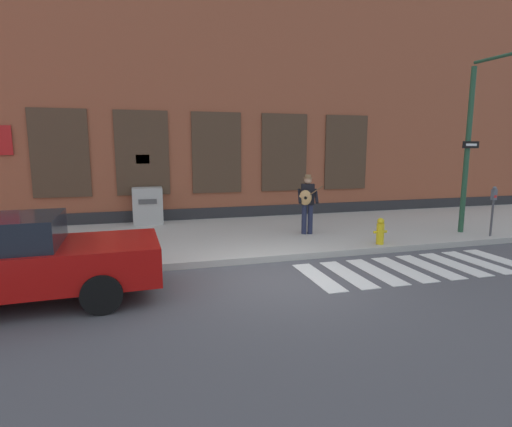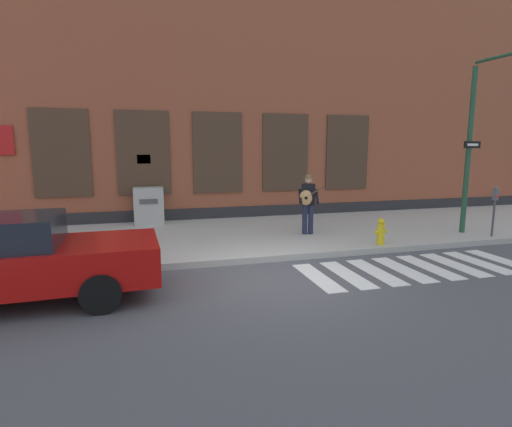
{
  "view_description": "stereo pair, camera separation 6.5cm",
  "coord_description": "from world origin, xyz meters",
  "px_view_note": "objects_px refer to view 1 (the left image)",
  "views": [
    {
      "loc": [
        -2.55,
        -7.46,
        2.65
      ],
      "look_at": [
        -0.02,
        1.47,
        1.14
      ],
      "focal_mm": 28.0,
      "sensor_mm": 36.0,
      "label": 1
    },
    {
      "loc": [
        -2.49,
        -7.48,
        2.65
      ],
      "look_at": [
        -0.02,
        1.47,
        1.14
      ],
      "focal_mm": 28.0,
      "sensor_mm": 36.0,
      "label": 2
    }
  ],
  "objects_px": {
    "utility_box": "(148,206)",
    "parking_meter": "(493,204)",
    "red_car": "(16,260)",
    "traffic_light": "(505,111)",
    "fire_hydrant": "(380,231)",
    "busker": "(307,201)"
  },
  "relations": [
    {
      "from": "utility_box",
      "to": "parking_meter",
      "type": "bearing_deg",
      "value": -26.27
    },
    {
      "from": "red_car",
      "to": "parking_meter",
      "type": "height_order",
      "value": "parking_meter"
    },
    {
      "from": "red_car",
      "to": "traffic_light",
      "type": "relative_size",
      "value": 0.94
    },
    {
      "from": "utility_box",
      "to": "fire_hydrant",
      "type": "height_order",
      "value": "utility_box"
    },
    {
      "from": "busker",
      "to": "traffic_light",
      "type": "bearing_deg",
      "value": -24.05
    },
    {
      "from": "red_car",
      "to": "parking_meter",
      "type": "bearing_deg",
      "value": 7.46
    },
    {
      "from": "fire_hydrant",
      "to": "utility_box",
      "type": "bearing_deg",
      "value": 141.44
    },
    {
      "from": "traffic_light",
      "to": "fire_hydrant",
      "type": "relative_size",
      "value": 7.12
    },
    {
      "from": "traffic_light",
      "to": "busker",
      "type": "bearing_deg",
      "value": 155.95
    },
    {
      "from": "busker",
      "to": "traffic_light",
      "type": "distance_m",
      "value": 5.68
    },
    {
      "from": "red_car",
      "to": "traffic_light",
      "type": "bearing_deg",
      "value": 5.77
    },
    {
      "from": "red_car",
      "to": "utility_box",
      "type": "bearing_deg",
      "value": 69.97
    },
    {
      "from": "utility_box",
      "to": "fire_hydrant",
      "type": "relative_size",
      "value": 1.74
    },
    {
      "from": "traffic_light",
      "to": "utility_box",
      "type": "distance_m",
      "value": 10.81
    },
    {
      "from": "busker",
      "to": "parking_meter",
      "type": "relative_size",
      "value": 1.22
    },
    {
      "from": "fire_hydrant",
      "to": "parking_meter",
      "type": "bearing_deg",
      "value": -0.26
    },
    {
      "from": "fire_hydrant",
      "to": "red_car",
      "type": "bearing_deg",
      "value": -169.16
    },
    {
      "from": "traffic_light",
      "to": "utility_box",
      "type": "relative_size",
      "value": 4.1
    },
    {
      "from": "fire_hydrant",
      "to": "traffic_light",
      "type": "bearing_deg",
      "value": -6.82
    },
    {
      "from": "red_car",
      "to": "traffic_light",
      "type": "height_order",
      "value": "traffic_light"
    },
    {
      "from": "busker",
      "to": "traffic_light",
      "type": "xyz_separation_m",
      "value": [
        4.67,
        -2.09,
        2.47
      ]
    },
    {
      "from": "red_car",
      "to": "utility_box",
      "type": "height_order",
      "value": "red_car"
    }
  ]
}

